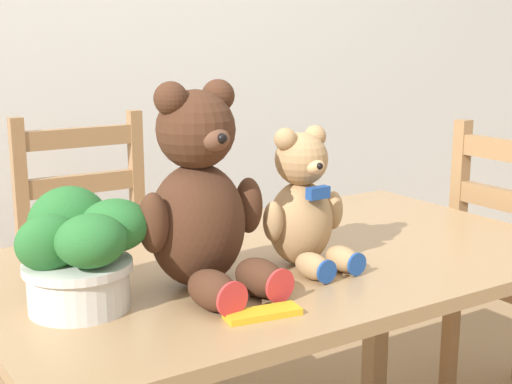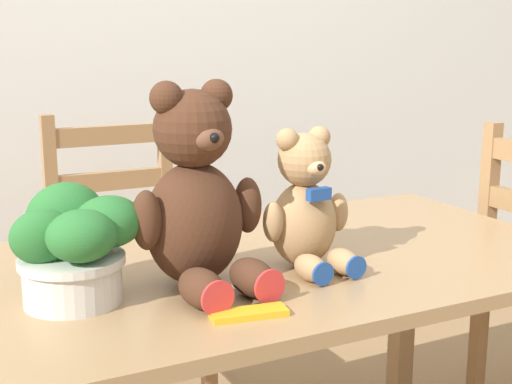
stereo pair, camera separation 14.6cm
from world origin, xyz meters
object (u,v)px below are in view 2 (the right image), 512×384
potted_plant (74,244)px  wooden_chair_behind (125,269)px  teddy_bear_left (197,200)px  teddy_bear_right (305,208)px  chocolate_bar (249,313)px

potted_plant → wooden_chair_behind: bearing=68.3°
teddy_bear_left → potted_plant: (-0.24, 0.02, -0.06)m
wooden_chair_behind → teddy_bear_right: size_ratio=3.17×
teddy_bear_right → chocolate_bar: teddy_bear_right is taller
wooden_chair_behind → potted_plant: bearing=68.3°
potted_plant → teddy_bear_right: bearing=-2.1°
teddy_bear_left → teddy_bear_right: size_ratio=1.35×
wooden_chair_behind → teddy_bear_right: teddy_bear_right is taller
wooden_chair_behind → potted_plant: size_ratio=3.93×
teddy_bear_left → chocolate_bar: teddy_bear_left is taller
teddy_bear_left → wooden_chair_behind: bearing=-102.2°
teddy_bear_right → chocolate_bar: bearing=37.7°
chocolate_bar → teddy_bear_left: bearing=94.4°
teddy_bear_right → potted_plant: teddy_bear_right is taller
potted_plant → chocolate_bar: size_ratio=1.76×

